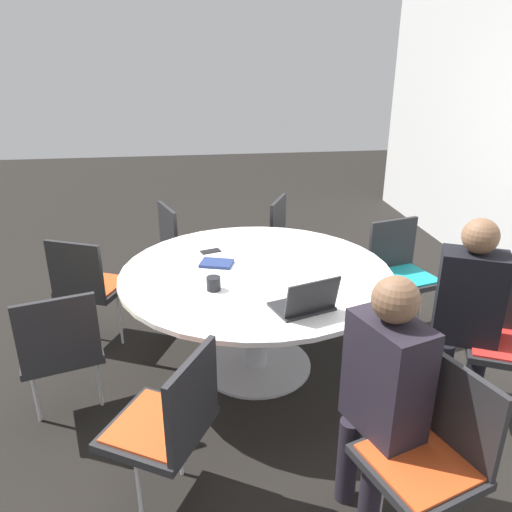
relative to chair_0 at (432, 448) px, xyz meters
The scene contains 17 objects.
ground_plane 1.63m from the chair_0, 159.30° to the right, with size 16.00×16.00×0.00m, color black.
conference_table 1.54m from the chair_0, 159.30° to the right, with size 1.77×1.77×0.74m.
chair_0 is the anchor object (origin of this frame).
chair_1 1.20m from the chair_0, 133.63° to the left, with size 0.57×0.58×0.87m.
chair_2 1.93m from the chair_0, 160.86° to the left, with size 0.52×0.53×0.87m.
chair_3 2.58m from the chair_0, behind, with size 0.58×0.57×0.87m.
chair_4 2.78m from the chair_0, 158.36° to the right, with size 0.56×0.54×0.87m.
chair_5 2.54m from the chair_0, 137.82° to the right, with size 0.56×0.57×0.87m.
chair_6 2.00m from the chair_0, 121.06° to the right, with size 0.53×0.54×0.87m.
chair_7 1.14m from the chair_0, 106.71° to the right, with size 0.59×0.58×0.87m.
person_0 0.32m from the chair_0, 142.74° to the right, with size 0.41×0.33×1.22m.
person_1 1.07m from the chair_0, 144.33° to the left, with size 0.36×0.42×1.22m.
laptop 0.96m from the chair_0, 157.60° to the right, with size 0.34×0.38×0.21m.
spiral_notebook 1.77m from the chair_0, 153.15° to the right, with size 0.21×0.24×0.02m.
coffee_cup 1.47m from the chair_0, 144.88° to the right, with size 0.09×0.09×0.08m.
cell_phone 2.00m from the chair_0, 155.56° to the right, with size 0.11×0.15×0.01m.
handbag 2.91m from the chair_0, 168.95° to the right, with size 0.36×0.16×0.28m.
Camera 1 is at (2.95, -0.40, 2.05)m, focal length 35.00 mm.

